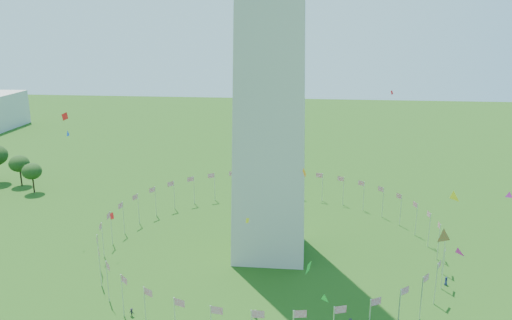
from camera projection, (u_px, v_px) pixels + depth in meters
The scene contains 2 objects.
flag_ring at pixel (270, 235), 121.53m from camera, with size 80.24×80.24×9.00m.
kites_aloft at pixel (354, 215), 87.27m from camera, with size 107.24×70.94×41.39m.
Camera 1 is at (8.23, -61.80, 54.99)m, focal length 35.00 mm.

